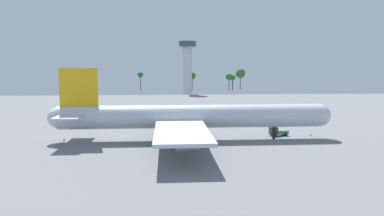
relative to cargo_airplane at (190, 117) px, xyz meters
name	(u,v)px	position (x,y,z in m)	size (l,w,h in m)	color
ground_plane	(192,140)	(0.58, 0.00, -5.97)	(286.33, 286.33, 0.00)	slate
cargo_airplane	(190,117)	(0.00, 0.00, 0.00)	(71.58, 59.28, 18.27)	silver
cargo_loader	(162,114)	(-7.54, 39.72, -4.74)	(4.19, 3.51, 2.57)	#333338
baggage_tug	(277,132)	(23.98, 3.87, -4.80)	(5.23, 2.76, 2.45)	#333338
safety_cone_nose	(311,135)	(32.80, 2.91, -5.62)	(0.48, 0.48, 0.69)	orange
safety_cone_tail	(64,139)	(-31.63, 1.25, -5.60)	(0.52, 0.52, 0.74)	orange
control_tower	(188,63)	(8.57, 151.72, 14.79)	(11.46, 11.46, 34.96)	silver
tree_line_backdrop	(178,76)	(3.46, 185.93, 4.83)	(124.49, 7.46, 16.69)	#51381E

